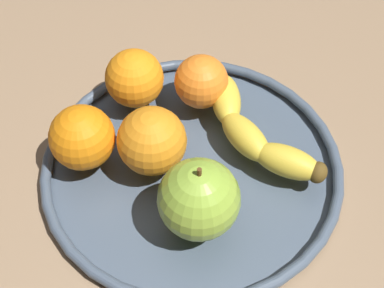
{
  "coord_description": "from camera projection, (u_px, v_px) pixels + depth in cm",
  "views": [
    {
      "loc": [
        34.99,
        -12.36,
        51.07
      ],
      "look_at": [
        0.0,
        0.0,
        4.8
      ],
      "focal_mm": 52.6,
      "sensor_mm": 36.0,
      "label": 1
    }
  ],
  "objects": [
    {
      "name": "ground_plane",
      "position": [
        192.0,
        181.0,
        0.65
      ],
      "size": [
        166.07,
        166.07,
        4.0
      ],
      "primitive_type": "cube",
      "color": "#957859"
    },
    {
      "name": "fruit_bowl",
      "position": [
        192.0,
        166.0,
        0.62
      ],
      "size": [
        33.32,
        33.32,
        1.8
      ],
      "color": "#485667",
      "rests_on": "ground_plane"
    },
    {
      "name": "banana",
      "position": [
        254.0,
        133.0,
        0.62
      ],
      "size": [
        18.53,
        9.37,
        3.37
      ],
      "rotation": [
        0.0,
        0.0,
        0.26
      ],
      "color": "yellow",
      "rests_on": "fruit_bowl"
    },
    {
      "name": "apple",
      "position": [
        199.0,
        199.0,
        0.54
      ],
      "size": [
        8.11,
        8.11,
        8.91
      ],
      "color": "#91BA3C",
      "rests_on": "fruit_bowl"
    },
    {
      "name": "orange_back_right",
      "position": [
        152.0,
        141.0,
        0.59
      ],
      "size": [
        7.39,
        7.39,
        7.39
      ],
      "primitive_type": "sphere",
      "color": "orange",
      "rests_on": "fruit_bowl"
    },
    {
      "name": "orange_center",
      "position": [
        82.0,
        137.0,
        0.59
      ],
      "size": [
        7.05,
        7.05,
        7.05
      ],
      "primitive_type": "sphere",
      "color": "orange",
      "rests_on": "fruit_bowl"
    },
    {
      "name": "orange_front_left",
      "position": [
        134.0,
        78.0,
        0.65
      ],
      "size": [
        6.85,
        6.85,
        6.85
      ],
      "primitive_type": "sphere",
      "color": "orange",
      "rests_on": "fruit_bowl"
    },
    {
      "name": "orange_front_right",
      "position": [
        201.0,
        82.0,
        0.65
      ],
      "size": [
        6.31,
        6.31,
        6.31
      ],
      "primitive_type": "sphere",
      "color": "orange",
      "rests_on": "fruit_bowl"
    }
  ]
}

